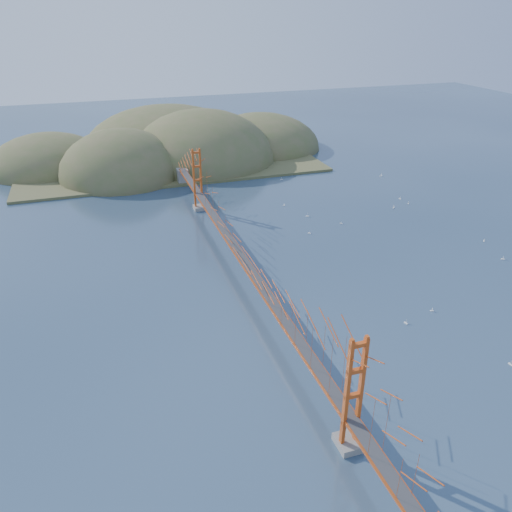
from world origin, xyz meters
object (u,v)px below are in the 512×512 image
object	(u,v)px
sailboat_0	(406,323)
sailboat_1	(309,233)
sailboat_2	(432,310)
bridge	(245,238)

from	to	relation	value
sailboat_0	sailboat_1	xyz separation A→B (m)	(-0.30, 28.34, -0.01)
sailboat_1	sailboat_2	xyz separation A→B (m)	(5.02, -27.03, -0.00)
sailboat_1	bridge	bearing A→B (deg)	-140.08
sailboat_0	sailboat_1	bearing A→B (deg)	90.61
bridge	sailboat_1	world-z (taller)	bridge
bridge	sailboat_0	world-z (taller)	bridge
sailboat_0	sailboat_1	size ratio (longest dim) A/B	1.08
bridge	sailboat_2	world-z (taller)	bridge
bridge	sailboat_0	distance (m)	23.07
sailboat_2	sailboat_1	bearing A→B (deg)	100.52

